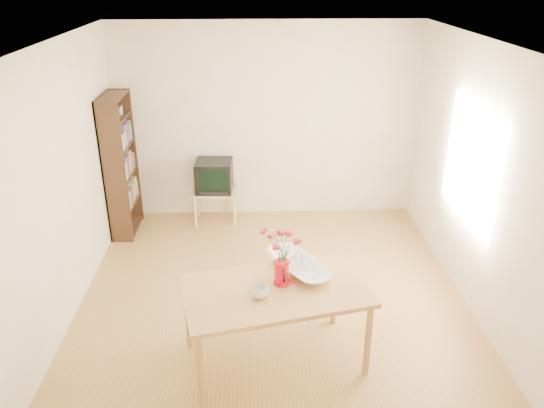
{
  "coord_description": "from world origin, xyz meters",
  "views": [
    {
      "loc": [
        -0.19,
        -4.58,
        3.22
      ],
      "look_at": [
        0.0,
        0.3,
        1.0
      ],
      "focal_mm": 35.0,
      "sensor_mm": 36.0,
      "label": 1
    }
  ],
  "objects_px": {
    "pitcher": "(282,273)",
    "mug": "(260,292)",
    "bowl": "(298,246)",
    "television": "(214,175)",
    "table": "(275,296)"
  },
  "relations": [
    {
      "from": "pitcher",
      "to": "bowl",
      "type": "xyz_separation_m",
      "value": [
        0.15,
        0.22,
        0.13
      ]
    },
    {
      "from": "mug",
      "to": "television",
      "type": "xyz_separation_m",
      "value": [
        -0.55,
        2.96,
        -0.14
      ]
    },
    {
      "from": "pitcher",
      "to": "bowl",
      "type": "distance_m",
      "value": 0.3
    },
    {
      "from": "mug",
      "to": "television",
      "type": "bearing_deg",
      "value": -125.18
    },
    {
      "from": "pitcher",
      "to": "mug",
      "type": "relative_size",
      "value": 1.61
    },
    {
      "from": "table",
      "to": "mug",
      "type": "bearing_deg",
      "value": -149.84
    },
    {
      "from": "bowl",
      "to": "television",
      "type": "xyz_separation_m",
      "value": [
        -0.9,
        2.53,
        -0.31
      ]
    },
    {
      "from": "television",
      "to": "bowl",
      "type": "bearing_deg",
      "value": -67.5
    },
    {
      "from": "table",
      "to": "television",
      "type": "relative_size",
      "value": 3.42
    },
    {
      "from": "pitcher",
      "to": "bowl",
      "type": "height_order",
      "value": "bowl"
    },
    {
      "from": "table",
      "to": "mug",
      "type": "height_order",
      "value": "mug"
    },
    {
      "from": "table",
      "to": "bowl",
      "type": "relative_size",
      "value": 3.46
    },
    {
      "from": "table",
      "to": "bowl",
      "type": "height_order",
      "value": "bowl"
    },
    {
      "from": "table",
      "to": "television",
      "type": "distance_m",
      "value": 2.92
    },
    {
      "from": "table",
      "to": "mug",
      "type": "distance_m",
      "value": 0.21
    }
  ]
}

